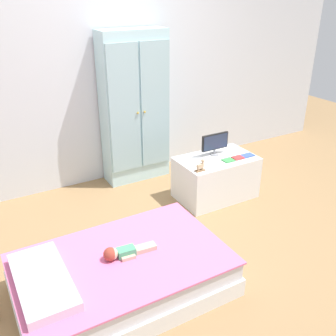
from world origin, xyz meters
TOP-DOWN VIEW (x-y plane):
  - ground_plane at (0.00, 0.00)m, footprint 10.00×10.00m
  - back_wall at (0.00, 1.57)m, footprint 6.40×0.05m
  - bed at (-0.67, -0.29)m, footprint 1.50×0.96m
  - pillow at (-1.22, -0.29)m, footprint 0.32×0.69m
  - doll at (-0.67, -0.27)m, footprint 0.39×0.14m
  - wardrobe at (0.24, 1.38)m, footprint 0.73×0.32m
  - tv_stand at (0.76, 0.54)m, footprint 0.81×0.50m
  - tv_monitor at (0.79, 0.62)m, footprint 0.31×0.10m
  - rocking_horse_toy at (0.44, 0.37)m, footprint 0.10×0.04m
  - book_green at (0.82, 0.43)m, footprint 0.11×0.09m
  - book_red at (0.94, 0.43)m, footprint 0.11×0.09m
  - book_blue at (1.06, 0.43)m, footprint 0.15×0.09m

SIDE VIEW (x-z plane):
  - ground_plane at x=0.00m, z-range -0.02..0.00m
  - bed at x=-0.67m, z-range 0.00..0.30m
  - tv_stand at x=0.76m, z-range 0.00..0.45m
  - pillow at x=-1.22m, z-range 0.30..0.37m
  - doll at x=-0.67m, z-range 0.29..0.38m
  - book_blue at x=1.06m, z-range 0.45..0.46m
  - book_green at x=0.82m, z-range 0.45..0.46m
  - book_red at x=0.94m, z-range 0.45..0.46m
  - rocking_horse_toy at x=0.44m, z-range 0.45..0.57m
  - tv_monitor at x=0.79m, z-range 0.47..0.70m
  - wardrobe at x=0.24m, z-range 0.00..1.67m
  - back_wall at x=0.00m, z-range 0.00..2.70m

